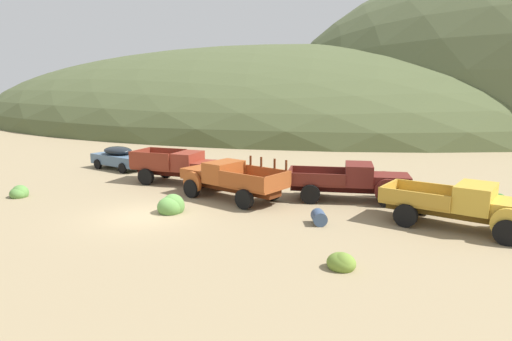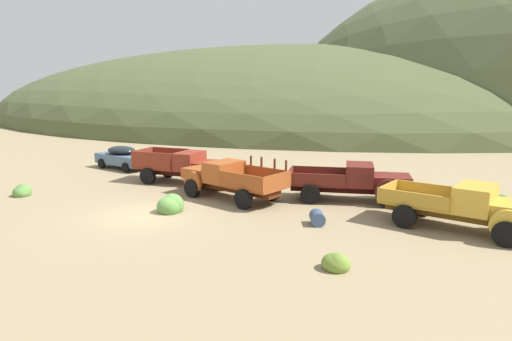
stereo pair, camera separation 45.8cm
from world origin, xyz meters
TOP-DOWN VIEW (x-y plane):
  - ground_plane at (0.00, 0.00)m, footprint 300.00×300.00m
  - hill_far_right at (-24.88, 60.91)m, footprint 113.44×84.84m
  - car_chalk_blue at (-9.32, 7.96)m, footprint 4.81×2.44m
  - truck_rust_red at (-2.53, 6.35)m, footprint 5.87×3.07m
  - truck_oxide_orange at (1.38, 4.58)m, footprint 6.13×3.21m
  - truck_oxblood at (7.50, 7.27)m, footprint 6.29×3.84m
  - truck_faded_yellow at (12.90, 4.79)m, footprint 6.23×3.06m
  - oil_drum_tipped at (7.27, 2.60)m, footprint 0.93×1.02m
  - bush_between_trucks at (9.58, -1.45)m, footprint 0.94×0.85m
  - bush_lone_scrub at (0.69, 1.04)m, footprint 1.16×1.23m
  - bush_front_right at (2.24, 8.02)m, footprint 1.00×0.95m
  - bush_back_edge at (-8.13, -0.52)m, footprint 0.90×0.93m
  - bush_front_left at (13.83, 10.02)m, footprint 0.77×0.78m

SIDE VIEW (x-z plane):
  - ground_plane at x=0.00m, z-range 0.00..0.00m
  - hill_far_right at x=-24.88m, z-range -12.71..12.71m
  - bush_front_left at x=13.83m, z-range -0.15..0.50m
  - bush_between_trucks at x=9.58m, z-range -0.17..0.54m
  - bush_back_edge at x=-8.13m, z-range -0.21..0.60m
  - bush_front_right at x=2.24m, z-range -0.21..0.65m
  - bush_lone_scrub at x=0.69m, z-range -0.26..0.82m
  - oil_drum_tipped at x=7.27m, z-range 0.00..0.59m
  - car_chalk_blue at x=-9.32m, z-range 0.03..1.60m
  - truck_oxblood at x=7.50m, z-range 0.05..1.94m
  - truck_faded_yellow at x=12.90m, z-range 0.05..1.94m
  - truck_oxide_orange at x=1.38m, z-range -0.08..2.08m
  - truck_rust_red at x=-2.53m, z-range 0.06..1.97m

